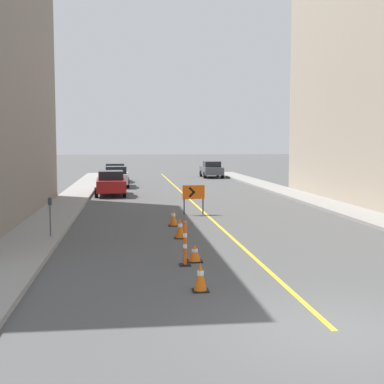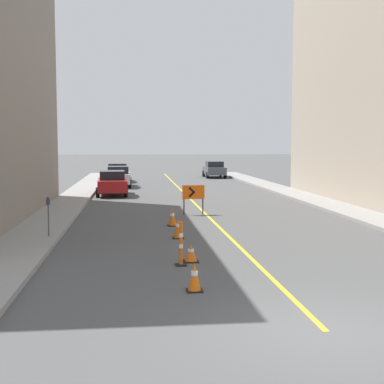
{
  "view_description": "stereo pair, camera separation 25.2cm",
  "coord_description": "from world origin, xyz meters",
  "views": [
    {
      "loc": [
        -3.64,
        -8.88,
        3.34
      ],
      "look_at": [
        -0.59,
        16.51,
        1.0
      ],
      "focal_mm": 50.0,
      "sensor_mm": 36.0,
      "label": 1
    },
    {
      "loc": [
        -3.39,
        -8.91,
        3.34
      ],
      "look_at": [
        -0.59,
        16.51,
        1.0
      ],
      "focal_mm": 50.0,
      "sensor_mm": 36.0,
      "label": 2
    }
  ],
  "objects": [
    {
      "name": "parked_car_opposite_side",
      "position": [
        4.47,
        42.59,
        0.8
      ],
      "size": [
        1.93,
        4.31,
        1.59
      ],
      "rotation": [
        0.0,
        0.0,
        -0.01
      ],
      "color": "#474C51",
      "rests_on": "ground_plane"
    },
    {
      "name": "traffic_cone_third",
      "position": [
        -1.84,
        9.63,
        0.36
      ],
      "size": [
        0.4,
        0.4,
        0.73
      ],
      "color": "black",
      "rests_on": "ground_plane"
    },
    {
      "name": "traffic_cone_second",
      "position": [
        -1.79,
        5.86,
        0.25
      ],
      "size": [
        0.43,
        0.43,
        0.5
      ],
      "color": "black",
      "rests_on": "ground_plane"
    },
    {
      "name": "parked_car_curb_far",
      "position": [
        -4.73,
        37.85,
        0.8
      ],
      "size": [
        1.94,
        4.32,
        1.59
      ],
      "rotation": [
        0.0,
        0.0,
        0.01
      ],
      "color": "#474C51",
      "rests_on": "ground_plane"
    },
    {
      "name": "parked_car_curb_mid",
      "position": [
        -4.51,
        32.22,
        0.8
      ],
      "size": [
        1.93,
        4.31,
        1.59
      ],
      "rotation": [
        0.0,
        0.0,
        -0.01
      ],
      "color": "#B7B7BC",
      "rests_on": "ground_plane"
    },
    {
      "name": "lane_stripe",
      "position": [
        0.0,
        24.68,
        0.0
      ],
      "size": [
        0.12,
        49.36,
        0.01
      ],
      "color": "gold",
      "rests_on": "ground_plane"
    },
    {
      "name": "sidewalk_left",
      "position": [
        -6.94,
        24.68,
        0.08
      ],
      "size": [
        1.97,
        49.36,
        0.15
      ],
      "color": "gray",
      "rests_on": "ground_plane"
    },
    {
      "name": "traffic_cone_nearest",
      "position": [
        -2.04,
        2.85,
        0.32
      ],
      "size": [
        0.37,
        0.37,
        0.66
      ],
      "color": "black",
      "rests_on": "ground_plane"
    },
    {
      "name": "parking_meter_near_curb",
      "position": [
        -6.3,
        9.68,
        1.11
      ],
      "size": [
        0.12,
        0.11,
        1.36
      ],
      "color": "#4C4C51",
      "rests_on": "sidewalk_left"
    },
    {
      "name": "arrow_barricade_primary",
      "position": [
        -0.6,
        15.81,
        0.99
      ],
      "size": [
        1.05,
        0.16,
        1.38
      ],
      "rotation": [
        0.0,
        0.0,
        0.1
      ],
      "color": "#EF560C",
      "rests_on": "ground_plane"
    },
    {
      "name": "ground_plane",
      "position": [
        0.0,
        0.0,
        0.0
      ],
      "size": [
        300.0,
        300.0,
        0.0
      ],
      "primitive_type": "plane",
      "color": "#4C4C4C"
    },
    {
      "name": "traffic_cone_fourth",
      "position": [
        -1.83,
        12.5,
        0.35
      ],
      "size": [
        0.4,
        0.4,
        0.71
      ],
      "color": "black",
      "rests_on": "ground_plane"
    },
    {
      "name": "delineator_post_front",
      "position": [
        -2.11,
        5.43,
        0.54
      ],
      "size": [
        0.3,
        0.3,
        1.24
      ],
      "color": "black",
      "rests_on": "ground_plane"
    },
    {
      "name": "sidewalk_right",
      "position": [
        6.94,
        24.68,
        0.08
      ],
      "size": [
        1.97,
        49.36,
        0.15
      ],
      "color": "gray",
      "rests_on": "ground_plane"
    },
    {
      "name": "parked_car_curb_near",
      "position": [
        -4.73,
        25.56,
        0.8
      ],
      "size": [
        1.98,
        4.37,
        1.59
      ],
      "rotation": [
        0.0,
        0.0,
        0.04
      ],
      "color": "maroon",
      "rests_on": "ground_plane"
    }
  ]
}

